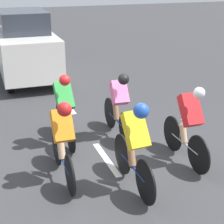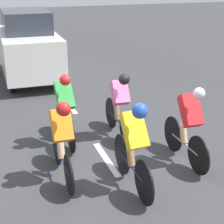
% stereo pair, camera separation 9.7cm
% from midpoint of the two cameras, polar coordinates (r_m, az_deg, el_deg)
% --- Properties ---
extents(ground_plane, '(60.00, 60.00, 0.00)m').
position_cam_midpoint_polar(ground_plane, '(7.26, -1.44, -6.92)').
color(ground_plane, '#38383A').
extents(lane_stripe_mid, '(0.12, 1.40, 0.01)m').
position_cam_midpoint_polar(lane_stripe_mid, '(7.19, -1.25, -7.17)').
color(lane_stripe_mid, white).
rests_on(lane_stripe_mid, ground).
extents(lane_stripe_far, '(0.12, 1.40, 0.01)m').
position_cam_midpoint_polar(lane_stripe_far, '(10.02, -7.01, 1.07)').
color(lane_stripe_far, white).
rests_on(lane_stripe_far, ground).
extents(cyclist_orange, '(0.33, 1.72, 1.50)m').
position_cam_midpoint_polar(cyclist_orange, '(6.23, -7.97, -3.95)').
color(cyclist_orange, black).
rests_on(cyclist_orange, ground).
extents(cyclist_pink, '(0.33, 1.66, 1.47)m').
position_cam_midpoint_polar(cyclist_pink, '(7.81, 0.68, 1.34)').
color(cyclist_pink, black).
rests_on(cyclist_pink, ground).
extents(cyclist_red, '(0.33, 1.66, 1.54)m').
position_cam_midpoint_polar(cyclist_red, '(6.88, 11.19, -1.67)').
color(cyclist_red, black).
rests_on(cyclist_red, ground).
extents(cyclist_yellow, '(0.35, 1.70, 1.59)m').
position_cam_midpoint_polar(cyclist_yellow, '(5.91, 3.06, -4.78)').
color(cyclist_yellow, black).
rests_on(cyclist_yellow, ground).
extents(cyclist_green, '(0.35, 1.67, 1.54)m').
position_cam_midpoint_polar(cyclist_green, '(7.55, -7.63, 0.66)').
color(cyclist_green, black).
rests_on(cyclist_green, ground).
extents(support_car, '(1.70, 3.87, 2.18)m').
position_cam_midpoint_polar(support_car, '(12.39, -13.29, 9.74)').
color(support_car, black).
rests_on(support_car, ground).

